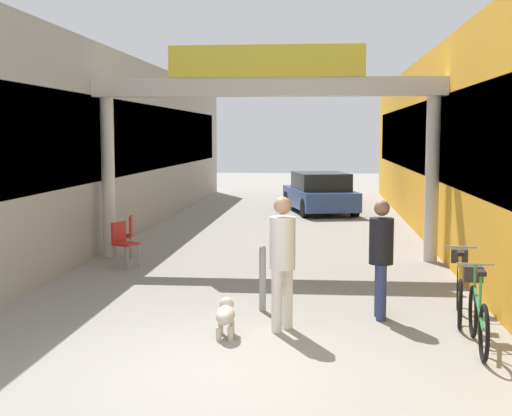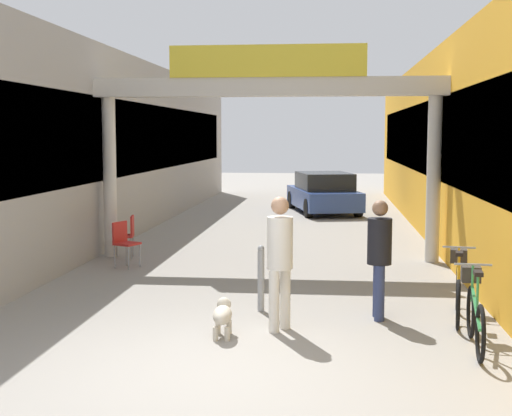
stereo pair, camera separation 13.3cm
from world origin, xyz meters
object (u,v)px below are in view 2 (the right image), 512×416
Objects in this scene: dog_on_leash at (223,314)px; cafe_chair_red_nearer at (124,240)px; pedestrian_with_dog at (280,254)px; bicycle_green_nearest at (475,312)px; pedestrian_companion at (379,252)px; bicycle_orange_second at (458,287)px; bollard_post_metal at (261,278)px; cafe_chair_red_farther at (128,233)px; parked_car_blue at (324,193)px.

cafe_chair_red_nearer is (-2.63, 4.50, 0.26)m from dog_on_leash.
pedestrian_with_dog is at bearing 26.11° from dog_on_leash.
bicycle_green_nearest is (3.11, -0.13, 0.15)m from dog_on_leash.
pedestrian_companion is 1.88× the size of cafe_chair_red_nearer.
cafe_chair_red_nearer is (-5.79, 3.25, 0.10)m from bicycle_orange_second.
bollard_post_metal is (-2.80, 0.10, 0.06)m from bicycle_orange_second.
bicycle_green_nearest is at bearing -11.25° from pedestrian_with_dog.
pedestrian_with_dog is at bearing -55.48° from cafe_chair_red_farther.
cafe_chair_red_farther is at bearing 117.32° from dog_on_leash.
bicycle_orange_second is (2.45, 0.91, -0.59)m from pedestrian_with_dog.
dog_on_leash is at bearing -59.73° from cafe_chair_red_nearer.
pedestrian_with_dog reaches higher than dog_on_leash.
parked_car_blue reaches higher than bicycle_orange_second.
bollard_post_metal reaches higher than cafe_chair_red_nearer.
parked_car_blue is at bearing 85.66° from dog_on_leash.
dog_on_leash is at bearing -62.68° from cafe_chair_red_farther.
bollard_post_metal is (-0.35, 1.01, -0.53)m from pedestrian_with_dog.
bicycle_green_nearest is 15.00m from parked_car_blue.
cafe_chair_red_farther is at bearing 127.61° from bollard_post_metal.
pedestrian_companion is 1.72× the size of bollard_post_metal.
parked_car_blue reaches higher than cafe_chair_red_nearer.
bicycle_orange_second is at bearing 20.30° from pedestrian_with_dog.
bicycle_green_nearest is 1.39m from bicycle_orange_second.
bollard_post_metal is 13.40m from parked_car_blue.
bicycle_green_nearest reaches higher than cafe_chair_red_farther.
bollard_post_metal is 1.09× the size of cafe_chair_red_farther.
bicycle_green_nearest is 1.90× the size of cafe_chair_red_nearer.
pedestrian_companion is at bearing -86.12° from parked_car_blue.
pedestrian_with_dog reaches higher than bollard_post_metal.
bicycle_green_nearest is at bearing -2.45° from dog_on_leash.
bicycle_orange_second is at bearing 88.25° from bicycle_green_nearest.
pedestrian_companion is 2.41m from dog_on_leash.
dog_on_leash is 0.71× the size of cafe_chair_red_nearer.
bollard_post_metal is at bearing 109.05° from pedestrian_with_dog.
bicycle_orange_second is 1.72× the size of bollard_post_metal.
parked_car_blue reaches higher than bicycle_green_nearest.
cafe_chair_red_farther is at bearing 144.63° from bicycle_orange_second.
parked_car_blue reaches higher than cafe_chair_red_farther.
dog_on_leash is (-0.71, -0.35, -0.74)m from pedestrian_with_dog.
dog_on_leash is (-2.04, -1.08, -0.67)m from pedestrian_companion.
pedestrian_companion is at bearing -9.06° from bollard_post_metal.
bicycle_green_nearest is (1.07, -1.22, -0.52)m from pedestrian_companion.
parked_car_blue is (0.41, 14.38, -0.38)m from pedestrian_with_dog.
cafe_chair_red_farther is (-4.89, 4.43, -0.42)m from pedestrian_companion.
parked_car_blue is at bearing 69.88° from cafe_chair_red_nearer.
parked_car_blue reaches higher than dog_on_leash.
pedestrian_with_dog is at bearing -51.27° from cafe_chair_red_nearer.
bicycle_green_nearest reaches higher than dog_on_leash.
pedestrian_with_dog reaches higher than cafe_chair_red_farther.
parked_car_blue is at bearing 93.88° from pedestrian_companion.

